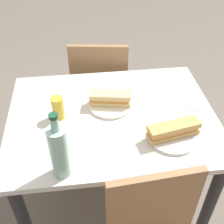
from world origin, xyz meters
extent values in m
plane|color=#6B6056|center=(0.00, 0.00, 0.00)|extent=(8.00, 8.00, 0.00)
cube|color=beige|center=(0.00, 0.00, 0.73)|extent=(1.06, 0.81, 0.03)
cylinder|color=#262628|center=(0.47, -0.34, 0.36)|extent=(0.06, 0.06, 0.71)
cylinder|color=#262628|center=(-0.47, 0.34, 0.36)|extent=(0.06, 0.06, 0.71)
cylinder|color=#262628|center=(0.47, 0.34, 0.36)|extent=(0.06, 0.06, 0.71)
cube|color=#936B47|center=(0.00, 0.68, 0.46)|extent=(0.45, 0.45, 0.02)
cube|color=#936B47|center=(-0.03, 0.50, 0.67)|extent=(0.38, 0.08, 0.40)
cylinder|color=#936B47|center=(0.20, 0.84, 0.23)|extent=(0.04, 0.04, 0.45)
cylinder|color=#936B47|center=(-0.15, 0.89, 0.23)|extent=(0.04, 0.04, 0.45)
cylinder|color=#936B47|center=(0.15, 0.48, 0.23)|extent=(0.04, 0.04, 0.45)
cylinder|color=#936B47|center=(-0.20, 0.53, 0.23)|extent=(0.04, 0.04, 0.45)
cube|color=#936B47|center=(0.10, -0.50, 0.67)|extent=(0.38, 0.06, 0.40)
cylinder|color=white|center=(0.26, -0.19, 0.75)|extent=(0.23, 0.23, 0.01)
cube|color=tan|center=(0.26, -0.19, 0.77)|extent=(0.25, 0.12, 0.02)
cube|color=#CC8438|center=(0.26, -0.19, 0.79)|extent=(0.23, 0.11, 0.02)
cube|color=tan|center=(0.26, -0.19, 0.81)|extent=(0.25, 0.12, 0.02)
cube|color=silver|center=(0.29, -0.13, 0.76)|extent=(0.10, 0.05, 0.00)
cube|color=#59331E|center=(0.20, -0.16, 0.76)|extent=(0.08, 0.04, 0.01)
cylinder|color=silver|center=(0.00, 0.08, 0.75)|extent=(0.23, 0.23, 0.01)
cube|color=#DBB77A|center=(0.00, 0.08, 0.77)|extent=(0.22, 0.11, 0.02)
cube|color=#CC8438|center=(0.00, 0.08, 0.79)|extent=(0.20, 0.10, 0.02)
cube|color=#DBB77A|center=(0.00, 0.08, 0.81)|extent=(0.22, 0.11, 0.02)
cube|color=silver|center=(0.05, 0.12, 0.76)|extent=(0.10, 0.03, 0.00)
cube|color=#59331E|center=(-0.04, 0.14, 0.76)|extent=(0.08, 0.03, 0.01)
cylinder|color=#99C6B7|center=(-0.25, -0.33, 0.86)|extent=(0.08, 0.08, 0.24)
cylinder|color=#99C6B7|center=(-0.25, -0.33, 1.01)|extent=(0.03, 0.03, 0.06)
cylinder|color=#19472D|center=(-0.25, -0.33, 1.05)|extent=(0.03, 0.03, 0.02)
cylinder|color=gold|center=(-0.27, 0.02, 0.80)|extent=(0.06, 0.06, 0.12)
cube|color=white|center=(0.42, 0.06, 0.74)|extent=(0.18, 0.18, 0.00)
camera|label=1|loc=(-0.14, -1.12, 1.72)|focal=46.62mm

